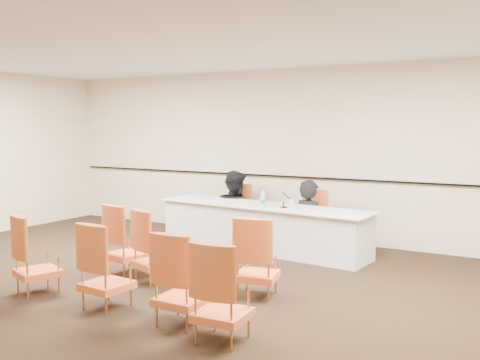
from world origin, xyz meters
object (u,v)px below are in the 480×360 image
panelist_main (309,231)px  panelist_second (235,218)px  drinking_glass (261,202)px  coffee_cup (291,204)px  aud_chair_back_left (37,254)px  panelist_main_chair (309,219)px  aud_chair_front_left (126,239)px  water_bottle (263,198)px  panel_table (262,227)px  panelist_second_chair (235,211)px  aud_chair_front_right (257,257)px  aud_chair_back_mid (107,265)px  aud_chair_front_mid (155,246)px  microphone (284,199)px  aud_chair_extra (223,291)px  aud_chair_back_right (182,278)px

panelist_main → panelist_second: bearing=12.6°
drinking_glass → coffee_cup: (0.55, -0.06, 0.02)m
aud_chair_back_left → panelist_main_chair: bearing=83.8°
aud_chair_front_left → water_bottle: bearing=74.7°
panelist_main → aud_chair_front_left: (-1.55, -2.65, 0.19)m
panel_table → panelist_second_chair: (-0.88, 0.64, 0.11)m
panel_table → aud_chair_front_right: (1.07, -2.16, 0.11)m
panelist_second_chair → coffee_cup: size_ratio=6.82×
panelist_main_chair → drinking_glass: panelist_main_chair is taller
aud_chair_back_mid → water_bottle: bearing=89.7°
aud_chair_front_left → aud_chair_front_mid: size_ratio=1.00×
panelist_main_chair → panelist_second_chair: size_ratio=1.00×
panelist_second → aud_chair_back_mid: (0.71, -3.95, 0.13)m
microphone → aud_chair_back_left: bearing=-94.7°
aud_chair_front_mid → microphone: bearing=91.3°
panel_table → aud_chair_extra: aud_chair_extra is taller
panel_table → aud_chair_front_right: aud_chair_front_right is taller
aud_chair_front_mid → aud_chair_back_left: 1.40m
water_bottle → coffee_cup: bearing=-3.3°
aud_chair_front_left → microphone: bearing=66.6°
panelist_second → aud_chair_front_right: bearing=147.2°
panelist_main_chair → aud_chair_front_right: 2.69m
panelist_second → coffee_cup: (1.45, -0.77, 0.45)m
microphone → aud_chair_back_mid: size_ratio=0.30×
drinking_glass → panelist_main: bearing=43.1°
panelist_main → coffee_cup: (-0.04, -0.62, 0.52)m
aud_chair_front_right → microphone: bearing=94.2°
panel_table → water_bottle: (0.07, -0.10, 0.49)m
aud_chair_back_mid → panelist_main: bearing=82.3°
coffee_cup → aud_chair_back_left: aud_chair_back_left is taller
aud_chair_extra → panel_table: bearing=108.0°
panelist_second_chair → aud_chair_front_left: bearing=-85.6°
coffee_cup → aud_chair_front_right: bearing=-76.3°
panelist_second → panel_table: bearing=166.4°
aud_chair_back_left → aud_chair_back_mid: bearing=20.9°
aud_chair_front_mid → aud_chair_front_right: 1.39m
aud_chair_back_right → panelist_main: bearing=91.9°
aud_chair_back_left → aud_chair_front_mid: bearing=67.2°
aud_chair_front_right → aud_chair_back_mid: size_ratio=1.00×
panelist_main_chair → microphone: bearing=-100.4°
aud_chair_front_mid → panelist_second_chair: bearing=121.1°
panelist_main_chair → panelist_main: bearing=0.0°
panelist_second_chair → water_bottle: bearing=-32.4°
coffee_cup → aud_chair_front_left: (-1.50, -2.03, -0.33)m
panel_table → coffee_cup: (0.57, -0.13, 0.44)m
water_bottle → aud_chair_back_mid: 3.25m
panelist_second_chair → water_bottle: size_ratio=3.79×
panelist_main_chair → coffee_cup: size_ratio=6.82×
aud_chair_front_left → panelist_second: bearing=99.4°
drinking_glass → aud_chair_back_right: size_ratio=0.11×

